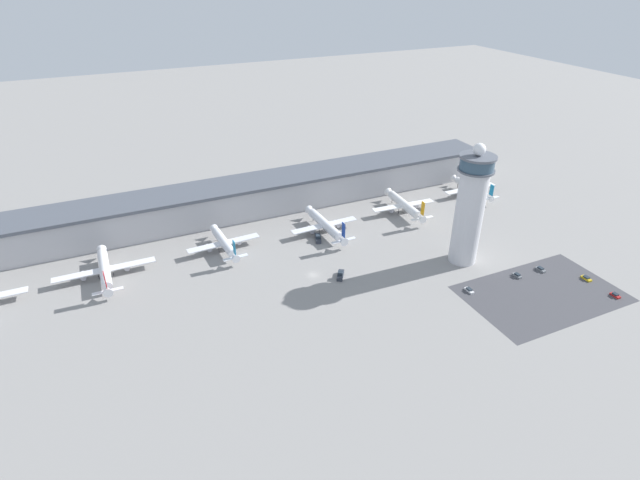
{
  "coord_description": "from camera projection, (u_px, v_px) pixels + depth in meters",
  "views": [
    {
      "loc": [
        -71.76,
        -165.14,
        119.01
      ],
      "look_at": [
        9.93,
        14.69,
        7.51
      ],
      "focal_mm": 28.0,
      "sensor_mm": 36.0,
      "label": 1
    }
  ],
  "objects": [
    {
      "name": "airplane_gate_charlie",
      "position": [
        224.0,
        243.0,
        231.17
      ],
      "size": [
        34.37,
        33.21,
        12.83
      ],
      "color": "silver",
      "rests_on": "ground"
    },
    {
      "name": "car_green_van",
      "position": [
        615.0,
        295.0,
        201.4
      ],
      "size": [
        1.92,
        4.05,
        1.41
      ],
      "color": "black",
      "rests_on": "ground"
    },
    {
      "name": "airplane_gate_bravo",
      "position": [
        105.0,
        270.0,
        211.61
      ],
      "size": [
        41.74,
        37.91,
        13.05
      ],
      "color": "white",
      "rests_on": "ground"
    },
    {
      "name": "ground_plane",
      "position": [
        313.0,
        275.0,
        215.28
      ],
      "size": [
        1000.0,
        1000.0,
        0.0
      ],
      "primitive_type": "plane",
      "color": "gray"
    },
    {
      "name": "car_white_wagon",
      "position": [
        541.0,
        269.0,
        218.18
      ],
      "size": [
        1.97,
        4.74,
        1.49
      ],
      "color": "black",
      "rests_on": "ground"
    },
    {
      "name": "service_truck_catering",
      "position": [
        340.0,
        275.0,
        213.23
      ],
      "size": [
        6.04,
        7.38,
        3.16
      ],
      "color": "black",
      "rests_on": "ground"
    },
    {
      "name": "airplane_gate_foxtrot",
      "position": [
        471.0,
        188.0,
        285.85
      ],
      "size": [
        33.46,
        33.83,
        12.54
      ],
      "color": "white",
      "rests_on": "ground"
    },
    {
      "name": "car_grey_coupe",
      "position": [
        517.0,
        275.0,
        213.85
      ],
      "size": [
        1.92,
        4.24,
        1.58
      ],
      "color": "black",
      "rests_on": "ground"
    },
    {
      "name": "car_red_hatchback",
      "position": [
        586.0,
        278.0,
        212.12
      ],
      "size": [
        1.94,
        4.59,
        1.37
      ],
      "color": "black",
      "rests_on": "ground"
    },
    {
      "name": "service_truck_fuel",
      "position": [
        318.0,
        238.0,
        241.52
      ],
      "size": [
        5.12,
        8.72,
        3.14
      ],
      "color": "black",
      "rests_on": "ground"
    },
    {
      "name": "parking_lot_surface",
      "position": [
        542.0,
        294.0,
        203.23
      ],
      "size": [
        64.0,
        40.0,
        0.01
      ],
      "primitive_type": "cube",
      "color": "#424247",
      "rests_on": "ground"
    },
    {
      "name": "airplane_gate_echo",
      "position": [
        404.0,
        205.0,
        265.73
      ],
      "size": [
        35.76,
        37.85,
        14.07
      ],
      "color": "white",
      "rests_on": "ground"
    },
    {
      "name": "airplane_gate_delta",
      "position": [
        325.0,
        225.0,
        246.46
      ],
      "size": [
        35.11,
        39.15,
        13.84
      ],
      "color": "silver",
      "rests_on": "ground"
    },
    {
      "name": "control_tower",
      "position": [
        470.0,
        207.0,
        213.11
      ],
      "size": [
        15.24,
        15.24,
        54.84
      ],
      "color": "silver",
      "rests_on": "ground"
    },
    {
      "name": "car_silver_sedan",
      "position": [
        469.0,
        290.0,
        204.46
      ],
      "size": [
        1.83,
        4.59,
        1.37
      ],
      "color": "black",
      "rests_on": "ground"
    },
    {
      "name": "terminal_building",
      "position": [
        260.0,
        195.0,
        266.33
      ],
      "size": [
        274.58,
        25.0,
        17.92
      ],
      "color": "#B2B2B7",
      "rests_on": "ground"
    }
  ]
}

